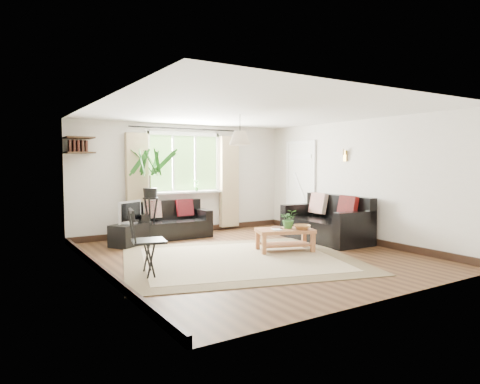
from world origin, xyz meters
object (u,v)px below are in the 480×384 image
sofa_back (172,220)px  tv_stand (130,234)px  palm_stand (150,194)px  sofa_right (325,219)px  coffee_table (285,240)px  folding_chair (149,242)px

sofa_back → tv_stand: sofa_back is taller
tv_stand → palm_stand: 0.97m
tv_stand → sofa_right: bearing=-57.2°
sofa_back → tv_stand: size_ratio=2.01×
sofa_right → coffee_table: size_ratio=1.87×
sofa_back → sofa_right: 3.15m
tv_stand → folding_chair: (-0.46, -2.26, 0.26)m
sofa_right → tv_stand: 3.82m
coffee_table → palm_stand: size_ratio=0.53×
sofa_right → palm_stand: palm_stand is taller
tv_stand → palm_stand: bearing=2.1°
coffee_table → palm_stand: bearing=123.8°
palm_stand → sofa_back: bearing=-3.1°
sofa_right → folding_chair: size_ratio=1.96×
coffee_table → tv_stand: bearing=136.8°
palm_stand → folding_chair: palm_stand is taller
coffee_table → folding_chair: (-2.59, -0.26, 0.27)m
sofa_back → coffee_table: sofa_back is taller
sofa_back → coffee_table: size_ratio=1.57×
palm_stand → folding_chair: 2.85m
folding_chair → tv_stand: bearing=0.7°
sofa_back → sofa_right: size_ratio=0.84×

